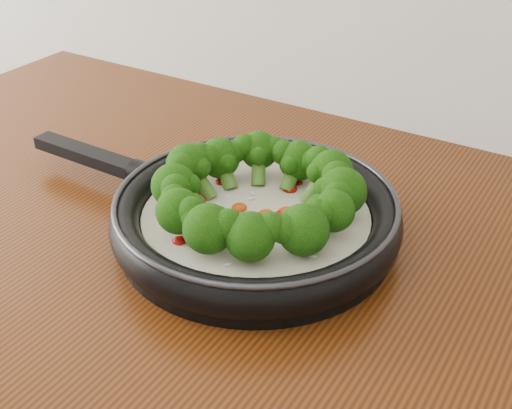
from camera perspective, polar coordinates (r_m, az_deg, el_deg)
The scene contains 1 object.
skillet at distance 0.82m, azimuth -0.16°, elevation -0.51°, with size 0.56×0.37×0.10m.
Camera 1 is at (0.31, 0.50, 1.38)m, focal length 46.83 mm.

